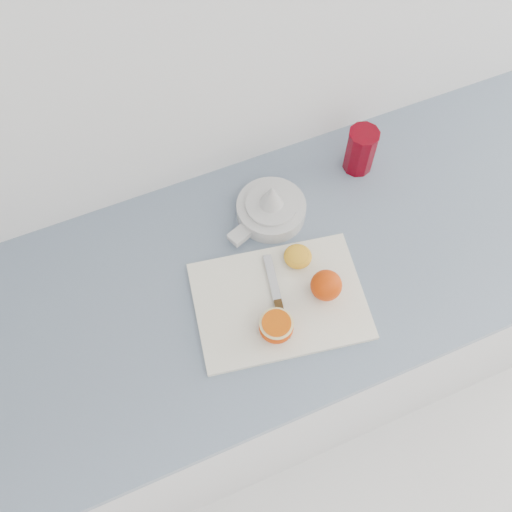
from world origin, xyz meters
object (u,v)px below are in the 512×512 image
at_px(citrus_juicer, 271,208).
at_px(red_tumbler, 360,151).
at_px(counter, 307,323).
at_px(cutting_board, 280,301).
at_px(half_orange, 276,327).

distance_m(citrus_juicer, red_tumbler, 0.26).
xyz_separation_m(counter, cutting_board, (-0.14, -0.08, 0.45)).
height_order(citrus_juicer, red_tumbler, red_tumbler).
distance_m(cutting_board, half_orange, 0.08).
relative_size(counter, cutting_board, 6.55).
relative_size(counter, red_tumbler, 19.54).
bearing_deg(cutting_board, red_tumbler, 38.70).
xyz_separation_m(cutting_board, red_tumbler, (0.32, 0.26, 0.05)).
bearing_deg(half_orange, cutting_board, 59.54).
bearing_deg(citrus_juicer, half_orange, -111.47).
relative_size(counter, half_orange, 32.91).
relative_size(citrus_juicer, red_tumbler, 1.67).
bearing_deg(counter, half_orange, -141.04).
bearing_deg(half_orange, counter, 38.96).
height_order(cutting_board, half_orange, half_orange).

